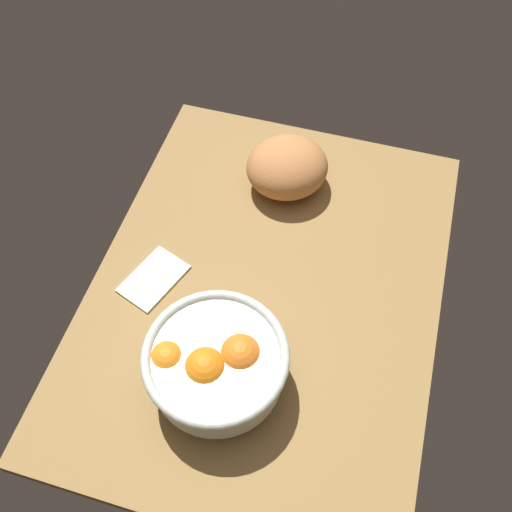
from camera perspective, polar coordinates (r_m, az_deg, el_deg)
The scene contains 4 objects.
ground_plane at distance 108.01cm, azimuth 0.95°, elevation -3.57°, with size 83.56×62.27×3.00cm, color olive.
fruit_bowl at distance 93.24cm, azimuth -4.00°, elevation -10.43°, with size 22.95×22.95×11.12cm.
bread_loaf at distance 117.61cm, azimuth 3.06°, elevation 8.64°, with size 16.37×15.17×10.09cm, color #C37C45.
napkin_folded at distance 108.93cm, azimuth -9.98°, elevation -2.12°, with size 12.17×7.90×0.96cm, color silver.
Camera 1 is at (52.33, 13.22, 92.06)cm, focal length 41.01 mm.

